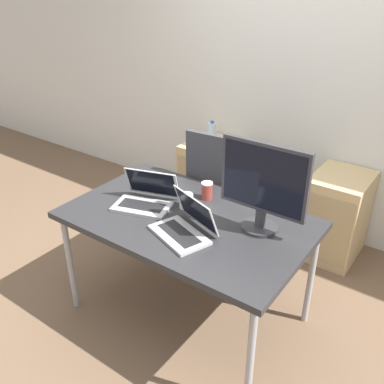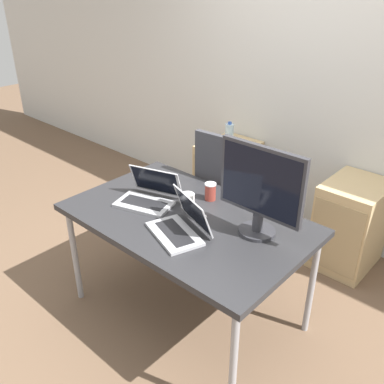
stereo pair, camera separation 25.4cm
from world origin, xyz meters
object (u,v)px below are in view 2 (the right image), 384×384
object	(u,v)px
mouse	(203,218)
coffee_cup_brown	(210,191)
cabinet_right	(350,225)
water_bottle	(229,134)
office_chair	(234,213)
cabinet_left	(227,179)
monitor	(260,189)
coffee_cup_white	(188,201)
laptop_left	(148,196)
laptop_right	(181,226)

from	to	relation	value
mouse	coffee_cup_brown	world-z (taller)	coffee_cup_brown
cabinet_right	water_bottle	size ratio (longest dim) A/B	3.42
office_chair	water_bottle	size ratio (longest dim) A/B	5.37
office_chair	coffee_cup_brown	size ratio (longest dim) A/B	9.56
office_chair	cabinet_left	size ratio (longest dim) A/B	1.57
cabinet_right	coffee_cup_brown	world-z (taller)	coffee_cup_brown
cabinet_right	mouse	distance (m)	1.37
coffee_cup_brown	cabinet_left	bearing A→B (deg)	121.66
water_bottle	mouse	size ratio (longest dim) A/B	3.60
cabinet_left	monitor	distance (m)	1.69
office_chair	coffee_cup_white	size ratio (longest dim) A/B	11.79
cabinet_right	laptop_left	distance (m)	1.61
laptop_left	coffee_cup_brown	world-z (taller)	laptop_left
cabinet_right	monitor	world-z (taller)	monitor
coffee_cup_white	coffee_cup_brown	world-z (taller)	coffee_cup_brown
laptop_right	coffee_cup_brown	distance (m)	0.43
laptop_right	cabinet_right	bearing A→B (deg)	72.27
cabinet_right	monitor	distance (m)	1.32
cabinet_left	monitor	world-z (taller)	monitor
monitor	office_chair	bearing A→B (deg)	135.28
cabinet_right	laptop_left	world-z (taller)	laptop_left
cabinet_left	laptop_right	xyz separation A→B (m)	(0.74, -1.41, 0.46)
cabinet_left	mouse	size ratio (longest dim) A/B	12.29
water_bottle	mouse	xyz separation A→B (m)	(0.75, -1.22, -0.01)
laptop_right	cabinet_left	bearing A→B (deg)	117.75
cabinet_left	coffee_cup_brown	size ratio (longest dim) A/B	6.09
cabinet_left	coffee_cup_brown	world-z (taller)	coffee_cup_brown
water_bottle	coffee_cup_white	xyz separation A→B (m)	(0.57, -1.17, 0.02)
office_chair	coffee_cup_brown	distance (m)	0.61
monitor	coffee_cup_white	distance (m)	0.54
office_chair	coffee_cup_brown	bearing A→B (deg)	-74.12
laptop_left	monitor	distance (m)	0.77
office_chair	mouse	bearing A→B (deg)	-68.90
cabinet_left	monitor	size ratio (longest dim) A/B	1.33
water_bottle	coffee_cup_brown	xyz separation A→B (m)	(0.61, -1.00, 0.03)
office_chair	coffee_cup_white	xyz separation A→B (m)	(0.09, -0.62, 0.39)
office_chair	cabinet_left	xyz separation A→B (m)	(-0.49, 0.55, -0.07)
office_chair	monitor	size ratio (longest dim) A/B	2.09
coffee_cup_white	coffee_cup_brown	bearing A→B (deg)	76.89
cabinet_left	laptop_left	xyz separation A→B (m)	(0.34, -1.29, 0.46)
office_chair	monitor	xyz separation A→B (m)	(0.58, -0.57, 0.62)
cabinet_left	water_bottle	xyz separation A→B (m)	(0.00, 0.00, 0.44)
water_bottle	laptop_right	world-z (taller)	laptop_right
cabinet_left	coffee_cup_white	bearing A→B (deg)	-63.83
laptop_left	cabinet_left	bearing A→B (deg)	104.96
office_chair	coffee_cup_brown	xyz separation A→B (m)	(0.13, -0.45, 0.40)
laptop_right	coffee_cup_brown	bearing A→B (deg)	107.15
laptop_left	coffee_cup_brown	xyz separation A→B (m)	(0.27, 0.30, 0.01)
office_chair	cabinet_left	world-z (taller)	office_chair
monitor	laptop_right	bearing A→B (deg)	-138.02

